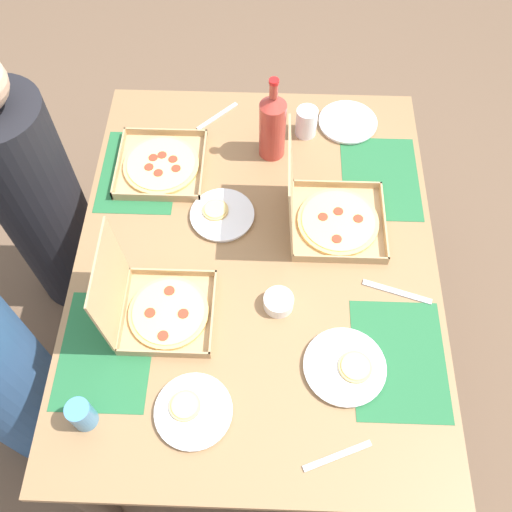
{
  "coord_description": "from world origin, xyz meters",
  "views": [
    {
      "loc": [
        -0.91,
        -0.03,
        2.27
      ],
      "look_at": [
        0.0,
        0.0,
        0.77
      ],
      "focal_mm": 39.51,
      "sensor_mm": 36.0,
      "label": 1
    }
  ],
  "objects_px": {
    "cup_clear_left": "(306,122)",
    "plate_far_right": "(193,411)",
    "pizza_box_corner_right": "(161,165)",
    "condiment_bowl": "(279,302)",
    "cup_clear_right": "(82,415)",
    "diner_right_seat": "(41,204)",
    "soda_bottle": "(272,125)",
    "plate_far_left": "(346,367)",
    "pizza_box_corner_left": "(156,307)",
    "plate_near_left": "(348,123)",
    "plate_middle": "(222,215)",
    "pizza_box_edge_far": "(328,214)"
  },
  "relations": [
    {
      "from": "cup_clear_left",
      "to": "diner_right_seat",
      "type": "xyz_separation_m",
      "value": [
        -0.2,
        0.98,
        -0.26
      ]
    },
    {
      "from": "condiment_bowl",
      "to": "soda_bottle",
      "type": "bearing_deg",
      "value": 3.02
    },
    {
      "from": "cup_clear_right",
      "to": "plate_near_left",
      "type": "bearing_deg",
      "value": -34.21
    },
    {
      "from": "plate_near_left",
      "to": "cup_clear_right",
      "type": "height_order",
      "value": "cup_clear_right"
    },
    {
      "from": "plate_far_right",
      "to": "pizza_box_edge_far",
      "type": "bearing_deg",
      "value": -31.03
    },
    {
      "from": "pizza_box_corner_left",
      "to": "soda_bottle",
      "type": "relative_size",
      "value": 0.94
    },
    {
      "from": "pizza_box_corner_left",
      "to": "plate_far_left",
      "type": "height_order",
      "value": "pizza_box_corner_left"
    },
    {
      "from": "soda_bottle",
      "to": "diner_right_seat",
      "type": "bearing_deg",
      "value": 96.88
    },
    {
      "from": "plate_middle",
      "to": "cup_clear_left",
      "type": "bearing_deg",
      "value": -36.22
    },
    {
      "from": "plate_middle",
      "to": "plate_far_right",
      "type": "distance_m",
      "value": 0.64
    },
    {
      "from": "cup_clear_left",
      "to": "condiment_bowl",
      "type": "relative_size",
      "value": 1.21
    },
    {
      "from": "plate_middle",
      "to": "diner_right_seat",
      "type": "relative_size",
      "value": 0.17
    },
    {
      "from": "plate_middle",
      "to": "plate_far_left",
      "type": "relative_size",
      "value": 0.91
    },
    {
      "from": "plate_far_right",
      "to": "pizza_box_corner_left",
      "type": "bearing_deg",
      "value": 24.18
    },
    {
      "from": "pizza_box_corner_right",
      "to": "soda_bottle",
      "type": "distance_m",
      "value": 0.41
    },
    {
      "from": "plate_far_right",
      "to": "plate_far_left",
      "type": "bearing_deg",
      "value": -71.75
    },
    {
      "from": "pizza_box_corner_left",
      "to": "plate_far_left",
      "type": "distance_m",
      "value": 0.56
    },
    {
      "from": "pizza_box_corner_right",
      "to": "plate_far_right",
      "type": "relative_size",
      "value": 1.41
    },
    {
      "from": "plate_near_left",
      "to": "plate_middle",
      "type": "distance_m",
      "value": 0.61
    },
    {
      "from": "soda_bottle",
      "to": "cup_clear_right",
      "type": "relative_size",
      "value": 3.21
    },
    {
      "from": "plate_far_right",
      "to": "diner_right_seat",
      "type": "distance_m",
      "value": 1.08
    },
    {
      "from": "pizza_box_edge_far",
      "to": "pizza_box_corner_right",
      "type": "distance_m",
      "value": 0.6
    },
    {
      "from": "plate_middle",
      "to": "cup_clear_right",
      "type": "bearing_deg",
      "value": 154.87
    },
    {
      "from": "pizza_box_corner_left",
      "to": "cup_clear_right",
      "type": "distance_m",
      "value": 0.35
    },
    {
      "from": "pizza_box_corner_left",
      "to": "plate_near_left",
      "type": "distance_m",
      "value": 0.98
    },
    {
      "from": "diner_right_seat",
      "to": "condiment_bowl",
      "type": "bearing_deg",
      "value": -118.97
    },
    {
      "from": "cup_clear_right",
      "to": "cup_clear_left",
      "type": "height_order",
      "value": "cup_clear_left"
    },
    {
      "from": "pizza_box_corner_left",
      "to": "pizza_box_corner_right",
      "type": "distance_m",
      "value": 0.56
    },
    {
      "from": "plate_far_left",
      "to": "cup_clear_left",
      "type": "xyz_separation_m",
      "value": [
        0.88,
        0.1,
        0.04
      ]
    },
    {
      "from": "pizza_box_corner_left",
      "to": "pizza_box_edge_far",
      "type": "bearing_deg",
      "value": -55.92
    },
    {
      "from": "pizza_box_corner_right",
      "to": "plate_far_left",
      "type": "xyz_separation_m",
      "value": [
        -0.71,
        -0.6,
        -0.0
      ]
    },
    {
      "from": "pizza_box_edge_far",
      "to": "plate_middle",
      "type": "height_order",
      "value": "pizza_box_edge_far"
    },
    {
      "from": "pizza_box_corner_right",
      "to": "plate_near_left",
      "type": "xyz_separation_m",
      "value": [
        0.23,
        -0.65,
        -0.0
      ]
    },
    {
      "from": "plate_near_left",
      "to": "pizza_box_corner_right",
      "type": "bearing_deg",
      "value": 109.12
    },
    {
      "from": "pizza_box_corner_left",
      "to": "diner_right_seat",
      "type": "distance_m",
      "value": 0.8
    },
    {
      "from": "cup_clear_right",
      "to": "condiment_bowl",
      "type": "bearing_deg",
      "value": -54.81
    },
    {
      "from": "diner_right_seat",
      "to": "plate_far_left",
      "type": "bearing_deg",
      "value": -122.26
    },
    {
      "from": "pizza_box_corner_right",
      "to": "condiment_bowl",
      "type": "bearing_deg",
      "value": -141.57
    },
    {
      "from": "cup_clear_right",
      "to": "diner_right_seat",
      "type": "height_order",
      "value": "diner_right_seat"
    },
    {
      "from": "cup_clear_left",
      "to": "soda_bottle",
      "type": "bearing_deg",
      "value": 128.5
    },
    {
      "from": "plate_near_left",
      "to": "plate_far_right",
      "type": "bearing_deg",
      "value": 156.39
    },
    {
      "from": "plate_far_left",
      "to": "pizza_box_edge_far",
      "type": "bearing_deg",
      "value": 4.38
    },
    {
      "from": "plate_far_left",
      "to": "cup_clear_right",
      "type": "xyz_separation_m",
      "value": [
        -0.17,
        0.69,
        0.04
      ]
    },
    {
      "from": "plate_far_right",
      "to": "cup_clear_left",
      "type": "distance_m",
      "value": 1.07
    },
    {
      "from": "plate_far_left",
      "to": "pizza_box_corner_left",
      "type": "bearing_deg",
      "value": 74.69
    },
    {
      "from": "plate_far_right",
      "to": "cup_clear_right",
      "type": "relative_size",
      "value": 2.08
    },
    {
      "from": "plate_middle",
      "to": "plate_far_right",
      "type": "bearing_deg",
      "value": 176.87
    },
    {
      "from": "pizza_box_corner_left",
      "to": "condiment_bowl",
      "type": "distance_m",
      "value": 0.36
    },
    {
      "from": "soda_bottle",
      "to": "cup_clear_left",
      "type": "height_order",
      "value": "soda_bottle"
    },
    {
      "from": "cup_clear_left",
      "to": "plate_far_right",
      "type": "bearing_deg",
      "value": 162.98
    }
  ]
}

